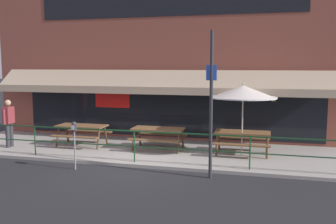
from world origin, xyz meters
TOP-DOWN VIEW (x-y plane):
  - ground_plane at (0.00, 0.00)m, footprint 120.00×120.00m
  - patio_deck at (0.00, 2.00)m, footprint 15.00×4.00m
  - restaurant_building at (0.00, 4.23)m, footprint 15.00×1.60m
  - patio_railing at (0.00, 0.30)m, footprint 13.84×0.04m
  - picnic_table_left at (-2.63, 1.97)m, footprint 1.80×1.42m
  - picnic_table_centre at (0.25, 2.06)m, footprint 1.80×1.42m
  - picnic_table_right at (3.13, 2.09)m, footprint 1.80×1.42m
  - patio_umbrella_right at (3.13, 1.91)m, footprint 2.14×2.14m
  - pedestrian_walking at (-5.07, 1.15)m, footprint 0.26×0.62m
  - parking_meter_near at (-1.51, -0.63)m, footprint 0.15×0.16m
  - street_sign_pole at (2.43, -0.45)m, footprint 0.28×0.09m

SIDE VIEW (x-z plane):
  - ground_plane at x=0.00m, z-range 0.00..0.00m
  - patio_deck at x=0.00m, z-range 0.00..0.10m
  - picnic_table_left at x=-2.63m, z-range 0.33..1.08m
  - picnic_table_centre at x=0.25m, z-range 0.33..1.08m
  - picnic_table_right at x=3.13m, z-range 0.33..1.08m
  - patio_railing at x=0.00m, z-range 0.32..1.28m
  - pedestrian_walking at x=-5.07m, z-range 0.20..1.91m
  - parking_meter_near at x=-1.51m, z-range 0.44..1.86m
  - street_sign_pole at x=2.43m, z-range 0.06..4.01m
  - patio_umbrella_right at x=3.13m, z-range 0.99..3.37m
  - restaurant_building at x=0.00m, z-range -0.03..7.95m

